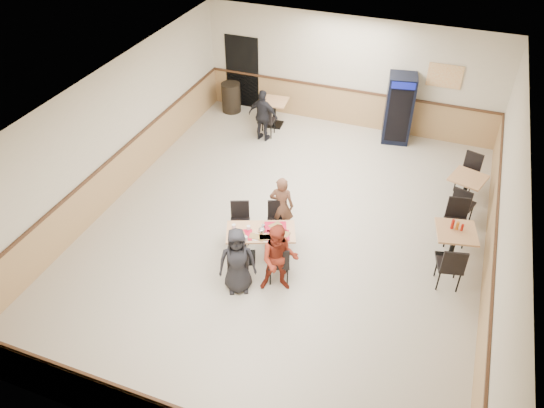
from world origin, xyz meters
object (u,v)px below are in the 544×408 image
at_px(diner_man_opposite, 282,206).
at_px(side_table_near, 454,242).
at_px(side_table_far, 466,187).
at_px(back_table, 274,109).
at_px(main_table, 261,240).
at_px(diner_woman_left, 237,261).
at_px(diner_woman_right, 279,259).
at_px(lone_diner, 263,116).
at_px(pepsi_cooler, 399,109).
at_px(trash_bin, 231,97).

xyz_separation_m(diner_man_opposite, side_table_near, (3.40, 0.31, -0.16)).
relative_size(side_table_near, side_table_far, 1.01).
bearing_deg(side_table_near, back_table, 142.42).
distance_m(main_table, diner_man_opposite, 0.93).
xyz_separation_m(main_table, diner_woman_left, (-0.10, -0.90, 0.22)).
xyz_separation_m(diner_woman_right, diner_man_opposite, (-0.50, 1.52, -0.04)).
height_order(diner_woman_left, lone_diner, lone_diner).
bearing_deg(lone_diner, back_table, -85.17).
bearing_deg(diner_woman_right, pepsi_cooler, 61.08).
height_order(main_table, diner_woman_right, diner_woman_right).
bearing_deg(lone_diner, trash_bin, -34.31).
xyz_separation_m(diner_woman_left, lone_diner, (-1.55, 5.23, 0.01)).
height_order(diner_woman_right, diner_man_opposite, diner_woman_right).
distance_m(back_table, trash_bin, 1.50).
xyz_separation_m(side_table_near, side_table_far, (0.08, 2.00, -0.03)).
relative_size(main_table, diner_man_opposite, 1.07).
bearing_deg(lone_diner, side_table_far, 172.74).
relative_size(lone_diner, side_table_near, 1.59).
distance_m(main_table, pepsi_cooler, 5.81).
height_order(main_table, diner_woman_left, diner_woman_left).
xyz_separation_m(diner_woman_right, back_table, (-2.25, 5.79, -0.23)).
bearing_deg(trash_bin, side_table_far, -19.05).
relative_size(side_table_near, pepsi_cooler, 0.49).
bearing_deg(side_table_near, lone_diner, 148.77).
height_order(diner_woman_left, side_table_far, diner_woman_left).
distance_m(side_table_far, back_table, 5.58).
relative_size(side_table_far, back_table, 1.17).
bearing_deg(diner_woman_left, diner_man_opposite, 58.15).
bearing_deg(trash_bin, diner_woman_right, -58.84).
relative_size(diner_man_opposite, side_table_far, 1.56).
distance_m(side_table_far, trash_bin, 7.07).
xyz_separation_m(diner_man_opposite, trash_bin, (-3.21, 4.62, -0.26)).
distance_m(lone_diner, back_table, 0.86).
bearing_deg(back_table, main_table, -72.28).
xyz_separation_m(diner_woman_right, side_table_far, (2.97, 3.83, -0.22)).
distance_m(diner_woman_right, side_table_far, 4.85).
xyz_separation_m(lone_diner, side_table_near, (5.14, -3.12, -0.17)).
bearing_deg(pepsi_cooler, diner_man_opposite, -118.07).
relative_size(main_table, trash_bin, 1.72).
bearing_deg(back_table, side_table_near, -37.58).
distance_m(lone_diner, pepsi_cooler, 3.51).
bearing_deg(back_table, trash_bin, 166.52).
xyz_separation_m(diner_woman_left, pepsi_cooler, (1.73, 6.46, 0.22)).
bearing_deg(side_table_far, side_table_near, -92.18).
relative_size(diner_woman_left, side_table_far, 1.58).
bearing_deg(lone_diner, main_table, 115.71).
bearing_deg(side_table_far, diner_woman_left, -131.76).
relative_size(back_table, pepsi_cooler, 0.41).
height_order(main_table, back_table, back_table).
height_order(diner_woman_right, pepsi_cooler, pepsi_cooler).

